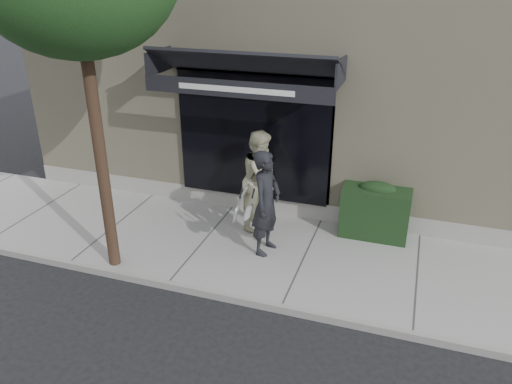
% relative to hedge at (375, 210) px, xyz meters
% --- Properties ---
extents(ground, '(80.00, 80.00, 0.00)m').
position_rel_hedge_xyz_m(ground, '(-1.10, -1.25, -0.66)').
color(ground, black).
rests_on(ground, ground).
extents(sidewalk, '(20.00, 3.00, 0.12)m').
position_rel_hedge_xyz_m(sidewalk, '(-1.10, -1.25, -0.60)').
color(sidewalk, gray).
rests_on(sidewalk, ground).
extents(curb, '(20.00, 0.10, 0.14)m').
position_rel_hedge_xyz_m(curb, '(-1.10, -2.80, -0.59)').
color(curb, gray).
rests_on(curb, ground).
extents(building_facade, '(14.30, 8.04, 5.64)m').
position_rel_hedge_xyz_m(building_facade, '(-1.11, 3.71, 2.08)').
color(building_facade, '#B9B08D').
rests_on(building_facade, ground).
extents(hedge, '(1.30, 0.70, 1.14)m').
position_rel_hedge_xyz_m(hedge, '(0.00, 0.00, 0.00)').
color(hedge, black).
rests_on(hedge, sidewalk).
extents(pedestrian_front, '(0.84, 0.91, 1.99)m').
position_rel_hedge_xyz_m(pedestrian_front, '(-1.85, -1.27, 0.45)').
color(pedestrian_front, black).
rests_on(pedestrian_front, sidewalk).
extents(pedestrian_back, '(0.83, 1.03, 2.02)m').
position_rel_hedge_xyz_m(pedestrian_back, '(-2.25, -0.32, 0.47)').
color(pedestrian_back, '#BEBC98').
rests_on(pedestrian_back, sidewalk).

